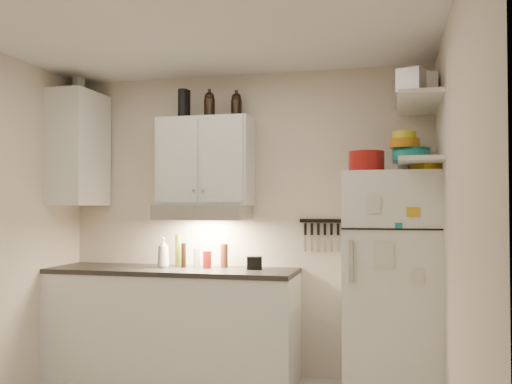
# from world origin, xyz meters

# --- Properties ---
(ceiling) EXTENTS (3.20, 3.00, 0.02)m
(ceiling) POSITION_xyz_m (0.00, 0.00, 2.61)
(ceiling) COLOR silver
(ceiling) RESTS_ON ground
(back_wall) EXTENTS (3.20, 0.02, 2.60)m
(back_wall) POSITION_xyz_m (0.00, 1.51, 1.30)
(back_wall) COLOR beige
(back_wall) RESTS_ON ground
(right_wall) EXTENTS (0.02, 3.00, 2.60)m
(right_wall) POSITION_xyz_m (1.61, 0.00, 1.30)
(right_wall) COLOR beige
(right_wall) RESTS_ON ground
(base_cabinet) EXTENTS (2.10, 0.60, 0.88)m
(base_cabinet) POSITION_xyz_m (-0.55, 1.20, 0.44)
(base_cabinet) COLOR white
(base_cabinet) RESTS_ON floor
(countertop) EXTENTS (2.10, 0.62, 0.04)m
(countertop) POSITION_xyz_m (-0.55, 1.20, 0.90)
(countertop) COLOR #292623
(countertop) RESTS_ON base_cabinet
(upper_cabinet) EXTENTS (0.80, 0.33, 0.75)m
(upper_cabinet) POSITION_xyz_m (-0.30, 1.33, 1.83)
(upper_cabinet) COLOR white
(upper_cabinet) RESTS_ON back_wall
(side_cabinet) EXTENTS (0.33, 0.55, 1.00)m
(side_cabinet) POSITION_xyz_m (-1.44, 1.20, 1.95)
(side_cabinet) COLOR white
(side_cabinet) RESTS_ON left_wall
(range_hood) EXTENTS (0.76, 0.46, 0.12)m
(range_hood) POSITION_xyz_m (-0.30, 1.27, 1.39)
(range_hood) COLOR silver
(range_hood) RESTS_ON back_wall
(fridge) EXTENTS (0.70, 0.68, 1.70)m
(fridge) POSITION_xyz_m (1.25, 1.16, 0.85)
(fridge) COLOR white
(fridge) RESTS_ON floor
(shelf_hi) EXTENTS (0.30, 0.95, 0.03)m
(shelf_hi) POSITION_xyz_m (1.45, 1.02, 2.20)
(shelf_hi) COLOR white
(shelf_hi) RESTS_ON right_wall
(shelf_lo) EXTENTS (0.30, 0.95, 0.03)m
(shelf_lo) POSITION_xyz_m (1.45, 1.02, 1.76)
(shelf_lo) COLOR white
(shelf_lo) RESTS_ON right_wall
(knife_strip) EXTENTS (0.42, 0.02, 0.03)m
(knife_strip) POSITION_xyz_m (0.70, 1.49, 1.32)
(knife_strip) COLOR black
(knife_strip) RESTS_ON back_wall
(dutch_oven) EXTENTS (0.28, 0.28, 0.15)m
(dutch_oven) POSITION_xyz_m (1.07, 1.05, 1.78)
(dutch_oven) COLOR maroon
(dutch_oven) RESTS_ON fridge
(book_stack) EXTENTS (0.28, 0.31, 0.08)m
(book_stack) POSITION_xyz_m (1.53, 1.01, 1.74)
(book_stack) COLOR gold
(book_stack) RESTS_ON fridge
(spice_jar) EXTENTS (0.08, 0.08, 0.11)m
(spice_jar) POSITION_xyz_m (1.36, 1.16, 1.75)
(spice_jar) COLOR silver
(spice_jar) RESTS_ON fridge
(stock_pot) EXTENTS (0.28, 0.28, 0.20)m
(stock_pot) POSITION_xyz_m (1.40, 1.25, 2.31)
(stock_pot) COLOR silver
(stock_pot) RESTS_ON shelf_hi
(tin_a) EXTENTS (0.20, 0.18, 0.19)m
(tin_a) POSITION_xyz_m (1.49, 1.01, 2.31)
(tin_a) COLOR #AAAAAD
(tin_a) RESTS_ON shelf_hi
(tin_b) EXTENTS (0.21, 0.21, 0.16)m
(tin_b) POSITION_xyz_m (1.39, 0.71, 2.30)
(tin_b) COLOR #AAAAAD
(tin_b) RESTS_ON shelf_hi
(bowl_teal) EXTENTS (0.29, 0.29, 0.11)m
(bowl_teal) POSITION_xyz_m (1.40, 1.25, 1.83)
(bowl_teal) COLOR #18847D
(bowl_teal) RESTS_ON shelf_lo
(bowl_orange) EXTENTS (0.23, 0.23, 0.07)m
(bowl_orange) POSITION_xyz_m (1.35, 1.20, 1.92)
(bowl_orange) COLOR orange
(bowl_orange) RESTS_ON bowl_teal
(bowl_yellow) EXTENTS (0.18, 0.18, 0.06)m
(bowl_yellow) POSITION_xyz_m (1.35, 1.20, 1.99)
(bowl_yellow) COLOR yellow
(bowl_yellow) RESTS_ON bowl_orange
(plates) EXTENTS (0.35, 0.35, 0.07)m
(plates) POSITION_xyz_m (1.39, 0.98, 1.81)
(plates) COLOR #18847D
(plates) RESTS_ON shelf_lo
(growler_a) EXTENTS (0.11, 0.11, 0.22)m
(growler_a) POSITION_xyz_m (-0.26, 1.30, 2.31)
(growler_a) COLOR black
(growler_a) RESTS_ON upper_cabinet
(growler_b) EXTENTS (0.11, 0.11, 0.22)m
(growler_b) POSITION_xyz_m (-0.04, 1.39, 2.31)
(growler_b) COLOR black
(growler_b) RESTS_ON upper_cabinet
(thermos_a) EXTENTS (0.09, 0.09, 0.24)m
(thermos_a) POSITION_xyz_m (-0.48, 1.31, 2.32)
(thermos_a) COLOR black
(thermos_a) RESTS_ON upper_cabinet
(thermos_b) EXTENTS (0.09, 0.09, 0.25)m
(thermos_b) POSITION_xyz_m (-0.49, 1.27, 2.32)
(thermos_b) COLOR black
(thermos_b) RESTS_ON upper_cabinet
(side_jar) EXTENTS (0.15, 0.15, 0.15)m
(side_jar) POSITION_xyz_m (-1.49, 1.28, 2.53)
(side_jar) COLOR silver
(side_jar) RESTS_ON side_cabinet
(soap_bottle) EXTENTS (0.14, 0.14, 0.29)m
(soap_bottle) POSITION_xyz_m (-0.64, 1.22, 1.06)
(soap_bottle) COLOR white
(soap_bottle) RESTS_ON countertop
(pepper_mill) EXTENTS (0.07, 0.07, 0.20)m
(pepper_mill) POSITION_xyz_m (-0.14, 1.35, 1.02)
(pepper_mill) COLOR #58271A
(pepper_mill) RESTS_ON countertop
(oil_bottle) EXTENTS (0.06, 0.06, 0.28)m
(oil_bottle) POSITION_xyz_m (-0.55, 1.34, 1.06)
(oil_bottle) COLOR #606E1B
(oil_bottle) RESTS_ON countertop
(vinegar_bottle) EXTENTS (0.05, 0.05, 0.21)m
(vinegar_bottle) POSITION_xyz_m (-0.48, 1.28, 1.02)
(vinegar_bottle) COLOR black
(vinegar_bottle) RESTS_ON countertop
(clear_bottle) EXTENTS (0.07, 0.07, 0.17)m
(clear_bottle) POSITION_xyz_m (-0.36, 1.28, 1.00)
(clear_bottle) COLOR silver
(clear_bottle) RESTS_ON countertop
(red_jar) EXTENTS (0.09, 0.09, 0.14)m
(red_jar) POSITION_xyz_m (-0.27, 1.28, 0.99)
(red_jar) COLOR maroon
(red_jar) RESTS_ON countertop
(caddy) EXTENTS (0.14, 0.11, 0.11)m
(caddy) POSITION_xyz_m (0.14, 1.28, 0.97)
(caddy) COLOR black
(caddy) RESTS_ON countertop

